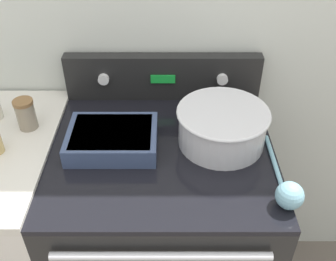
{
  "coord_description": "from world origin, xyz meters",
  "views": [
    {
      "loc": [
        0.02,
        -0.64,
        1.78
      ],
      "look_at": [
        0.02,
        0.35,
        1.01
      ],
      "focal_mm": 42.0,
      "sensor_mm": 36.0,
      "label": 1
    }
  ],
  "objects_px": {
    "mixing_bowl": "(222,125)",
    "ladle": "(288,192)",
    "spice_jar_brown_cap": "(25,114)",
    "casserole_dish": "(112,138)"
  },
  "relations": [
    {
      "from": "casserole_dish",
      "to": "spice_jar_brown_cap",
      "type": "relative_size",
      "value": 2.65
    },
    {
      "from": "mixing_bowl",
      "to": "spice_jar_brown_cap",
      "type": "relative_size",
      "value": 2.76
    },
    {
      "from": "mixing_bowl",
      "to": "casserole_dish",
      "type": "xyz_separation_m",
      "value": [
        -0.35,
        -0.02,
        -0.04
      ]
    },
    {
      "from": "mixing_bowl",
      "to": "ladle",
      "type": "relative_size",
      "value": 0.89
    },
    {
      "from": "casserole_dish",
      "to": "ladle",
      "type": "distance_m",
      "value": 0.56
    },
    {
      "from": "mixing_bowl",
      "to": "spice_jar_brown_cap",
      "type": "distance_m",
      "value": 0.65
    },
    {
      "from": "casserole_dish",
      "to": "ladle",
      "type": "xyz_separation_m",
      "value": [
        0.51,
        -0.24,
        -0.0
      ]
    },
    {
      "from": "mixing_bowl",
      "to": "ladle",
      "type": "xyz_separation_m",
      "value": [
        0.15,
        -0.26,
        -0.04
      ]
    },
    {
      "from": "mixing_bowl",
      "to": "ladle",
      "type": "distance_m",
      "value": 0.3
    },
    {
      "from": "spice_jar_brown_cap",
      "to": "mixing_bowl",
      "type": "bearing_deg",
      "value": -5.83
    }
  ]
}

